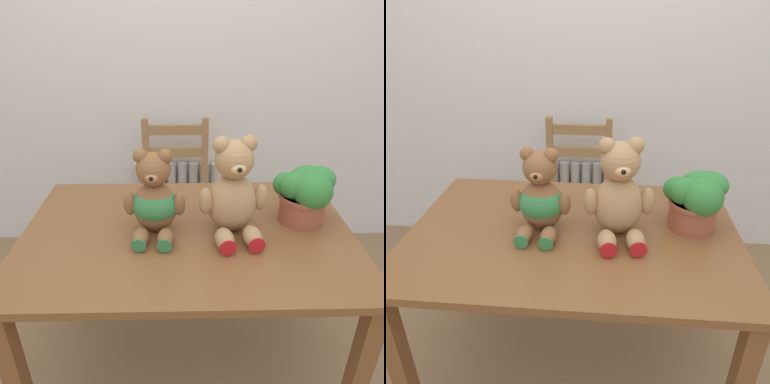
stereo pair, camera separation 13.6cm
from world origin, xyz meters
TOP-DOWN VIEW (x-y plane):
  - wall_back at (0.00, 1.55)m, footprint 8.00×0.04m
  - radiator at (-0.06, 1.48)m, footprint 0.58×0.10m
  - dining_table at (0.00, 0.42)m, footprint 1.25×0.83m
  - wooden_chair_behind at (-0.06, 1.24)m, footprint 0.40×0.43m
  - teddy_bear_left at (-0.12, 0.42)m, footprint 0.23×0.24m
  - teddy_bear_right at (0.17, 0.42)m, footprint 0.26×0.27m
  - potted_plant at (0.45, 0.48)m, footprint 0.23×0.21m

SIDE VIEW (x-z plane):
  - radiator at x=-0.06m, z-range -0.03..0.56m
  - wooden_chair_behind at x=-0.06m, z-range -0.01..0.92m
  - dining_table at x=0.00m, z-range 0.27..1.04m
  - potted_plant at x=0.45m, z-range 0.78..1.01m
  - teddy_bear_left at x=-0.12m, z-range 0.73..1.06m
  - teddy_bear_right at x=0.17m, z-range 0.74..1.11m
  - wall_back at x=0.00m, z-range 0.00..2.60m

